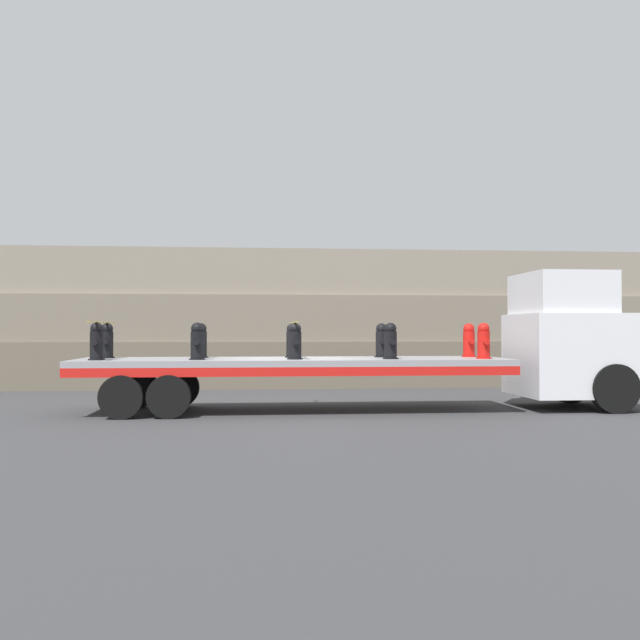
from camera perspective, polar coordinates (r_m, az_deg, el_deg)
ground_plane at (r=16.91m, az=-2.13°, el=-7.29°), size 120.00×120.00×0.00m
rock_cliff at (r=24.71m, az=-3.18°, el=0.09°), size 60.00×3.30×4.61m
truck_cab at (r=18.52m, az=19.66°, el=-1.60°), size 2.68×2.62×3.30m
flatbed_trailer at (r=16.80m, az=-4.45°, el=-3.87°), size 10.03×2.69×1.24m
fire_hydrant_black_near_0 at (r=16.57m, az=-17.44°, el=-1.68°), size 0.36×0.50×0.84m
fire_hydrant_black_far_0 at (r=17.69m, az=-16.67°, el=-1.63°), size 0.36×0.50×0.84m
fire_hydrant_black_near_1 at (r=16.25m, az=-9.80°, el=-1.72°), size 0.36×0.50×0.84m
fire_hydrant_black_far_1 at (r=17.39m, az=-9.52°, el=-1.67°), size 0.36×0.50×0.84m
fire_hydrant_black_near_2 at (r=16.23m, az=-2.01°, el=-1.74°), size 0.36×0.50×0.84m
fire_hydrant_black_far_2 at (r=17.37m, az=-2.23°, el=-1.68°), size 0.36×0.50×0.84m
fire_hydrant_black_near_3 at (r=16.51m, az=5.67°, el=-1.72°), size 0.36×0.50×0.84m
fire_hydrant_black_far_3 at (r=17.63m, az=4.95°, el=-1.67°), size 0.36×0.50×0.84m
fire_hydrant_red_near_4 at (r=17.07m, az=12.96°, el=-1.67°), size 0.36×0.50×0.84m
fire_hydrant_red_far_4 at (r=18.16m, az=11.82°, el=-1.63°), size 0.36×0.50×0.84m
cargo_strap_rear at (r=17.13m, az=-17.04°, el=-0.18°), size 0.05×2.79×0.01m
cargo_strap_middle at (r=16.80m, az=-2.12°, el=-0.21°), size 0.05×2.79×0.01m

